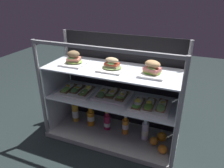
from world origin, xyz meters
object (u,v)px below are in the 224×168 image
plated_roll_sandwich_far_left (112,66)px  orange_fruit_beside_bottles (154,141)px  juice_bottle_front_fourth (91,117)px  juice_bottle_front_left_end (125,126)px  plated_roll_sandwich_center (74,60)px  juice_bottle_near_post (75,112)px  plated_roll_sandwich_mid_right (152,70)px  open_sandwich_tray_left_of_center (150,105)px  open_sandwich_tray_far_left (77,90)px  orange_fruit_rolled_forward (163,149)px  orange_fruit_near_left_post (162,137)px  juice_bottle_front_middle (107,122)px  open_sandwich_tray_far_right (113,95)px  juice_bottle_back_center (145,130)px

plated_roll_sandwich_far_left → orange_fruit_beside_bottles: size_ratio=2.82×
juice_bottle_front_fourth → juice_bottle_front_left_end: 0.36m
juice_bottle_front_left_end → orange_fruit_beside_bottles: bearing=-11.3°
plated_roll_sandwich_center → orange_fruit_beside_bottles: size_ratio=2.74×
juice_bottle_near_post → juice_bottle_front_left_end: juice_bottle_near_post is taller
plated_roll_sandwich_mid_right → plated_roll_sandwich_center: bearing=-179.9°
plated_roll_sandwich_center → open_sandwich_tray_left_of_center: 0.74m
plated_roll_sandwich_center → open_sandwich_tray_far_left: (-0.00, 0.02, -0.30)m
open_sandwich_tray_far_left → juice_bottle_front_left_end: bearing=5.3°
juice_bottle_front_left_end → orange_fruit_rolled_forward: (0.37, -0.13, -0.04)m
plated_roll_sandwich_mid_right → orange_fruit_near_left_post: size_ratio=2.20×
plated_roll_sandwich_mid_right → juice_bottle_front_middle: 0.73m
juice_bottle_near_post → orange_fruit_beside_bottles: 0.82m
plated_roll_sandwich_far_left → orange_fruit_beside_bottles: 0.74m
juice_bottle_near_post → juice_bottle_front_middle: juice_bottle_near_post is taller
open_sandwich_tray_left_of_center → juice_bottle_front_middle: open_sandwich_tray_left_of_center is taller
open_sandwich_tray_far_left → juice_bottle_front_fourth: 0.32m
plated_roll_sandwich_center → open_sandwich_tray_far_right: bearing=7.9°
juice_bottle_near_post → open_sandwich_tray_far_left: bearing=-33.9°
juice_bottle_front_fourth → orange_fruit_near_left_post: bearing=1.5°
open_sandwich_tray_left_of_center → juice_bottle_front_middle: (-0.40, 0.07, -0.31)m
plated_roll_sandwich_far_left → juice_bottle_front_middle: (-0.07, 0.06, -0.60)m
juice_bottle_front_fourth → orange_fruit_near_left_post: juice_bottle_front_fourth is taller
juice_bottle_front_middle → juice_bottle_front_left_end: size_ratio=1.02×
plated_roll_sandwich_far_left → juice_bottle_front_middle: 0.60m
plated_roll_sandwich_mid_right → open_sandwich_tray_left_of_center: 0.30m
juice_bottle_front_fourth → orange_fruit_rolled_forward: size_ratio=2.69×
orange_fruit_near_left_post → orange_fruit_rolled_forward: size_ratio=1.12×
plated_roll_sandwich_far_left → juice_bottle_front_middle: bearing=140.5°
open_sandwich_tray_far_left → juice_bottle_front_left_end: 0.55m
juice_bottle_front_left_end → orange_fruit_near_left_post: (0.33, 0.02, -0.04)m
orange_fruit_rolled_forward → orange_fruit_near_left_post: bearing=102.6°
juice_bottle_near_post → juice_bottle_front_fourth: (0.18, -0.00, -0.02)m
open_sandwich_tray_left_of_center → juice_bottle_front_left_end: 0.39m
orange_fruit_rolled_forward → open_sandwich_tray_far_left: bearing=173.9°
juice_bottle_front_fourth → juice_bottle_front_middle: (0.17, -0.00, -0.01)m
juice_bottle_front_middle → orange_fruit_rolled_forward: size_ratio=2.62×
plated_roll_sandwich_mid_right → juice_bottle_near_post: 0.95m
plated_roll_sandwich_far_left → juice_bottle_front_left_end: bearing=29.0°
open_sandwich_tray_far_left → juice_bottle_front_fourth: (0.10, 0.04, -0.30)m
open_sandwich_tray_far_right → orange_fruit_rolled_forward: open_sandwich_tray_far_right is taller
juice_bottle_front_fourth → juice_bottle_back_center: size_ratio=0.90×
juice_bottle_front_left_end → juice_bottle_back_center: bearing=-2.7°
juice_bottle_back_center → orange_fruit_rolled_forward: juice_bottle_back_center is taller
open_sandwich_tray_far_right → plated_roll_sandwich_center: bearing=-172.1°
open_sandwich_tray_far_left → orange_fruit_rolled_forward: 0.90m
plated_roll_sandwich_mid_right → open_sandwich_tray_far_left: plated_roll_sandwich_mid_right is taller
plated_roll_sandwich_center → orange_fruit_beside_bottles: 0.98m
juice_bottle_near_post → orange_fruit_near_left_post: (0.86, 0.01, -0.06)m
plated_roll_sandwich_far_left → orange_fruit_rolled_forward: plated_roll_sandwich_far_left is taller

